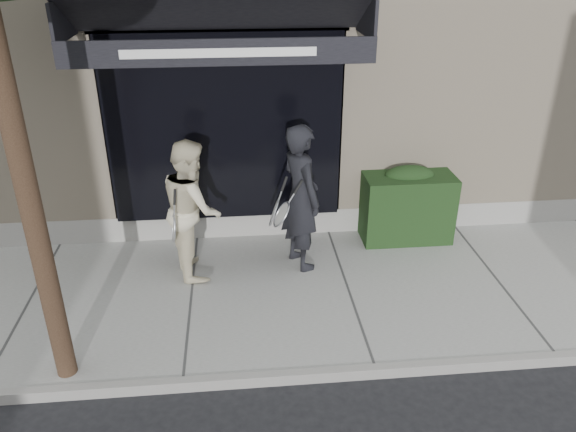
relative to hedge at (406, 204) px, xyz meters
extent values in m
plane|color=black|center=(-1.10, -1.25, -0.66)|extent=(80.00, 80.00, 0.00)
cube|color=gray|center=(-1.10, -1.25, -0.60)|extent=(20.00, 3.00, 0.12)
cube|color=gray|center=(-1.10, -2.80, -0.59)|extent=(20.00, 0.10, 0.14)
cube|color=beige|center=(-1.10, 3.75, 2.09)|extent=(14.00, 7.00, 5.50)
cube|color=gray|center=(-1.10, 0.45, -0.41)|extent=(14.02, 0.42, 0.50)
cube|color=black|center=(-2.60, 0.30, 1.14)|extent=(3.20, 0.30, 2.60)
cube|color=gray|center=(-4.20, 0.45, 1.14)|extent=(0.08, 0.40, 2.60)
cube|color=gray|center=(-1.00, 0.45, 1.14)|extent=(0.08, 0.40, 2.60)
cube|color=gray|center=(-2.60, 0.45, 2.48)|extent=(3.36, 0.40, 0.12)
cube|color=black|center=(-2.60, -0.25, 2.74)|extent=(3.60, 1.03, 0.55)
cube|color=black|center=(-2.60, -0.75, 2.35)|extent=(3.60, 0.05, 0.30)
cube|color=white|center=(-2.60, -0.78, 2.35)|extent=(2.20, 0.01, 0.10)
cube|color=black|center=(-4.38, -0.25, 2.66)|extent=(0.04, 1.00, 0.45)
cube|color=black|center=(-0.82, -0.25, 2.66)|extent=(0.04, 1.00, 0.45)
cube|color=black|center=(0.00, 0.00, -0.04)|extent=(1.30, 0.70, 1.00)
ellipsoid|color=black|center=(0.00, 0.00, 0.46)|extent=(0.71, 0.38, 0.27)
cylinder|color=black|center=(-4.30, -2.55, 1.74)|extent=(0.20, 0.20, 4.80)
imported|color=black|center=(-1.64, -0.62, 0.46)|extent=(0.71, 0.85, 1.99)
torus|color=silver|center=(-1.92, -0.86, 0.34)|extent=(0.22, 0.32, 0.27)
cylinder|color=silver|center=(-1.92, -0.86, 0.34)|extent=(0.18, 0.29, 0.23)
cylinder|color=silver|center=(-1.92, -0.86, 0.34)|extent=(0.17, 0.04, 0.11)
cylinder|color=black|center=(-1.92, -0.86, 0.34)|extent=(0.19, 0.06, 0.13)
torus|color=silver|center=(-2.02, -0.91, 0.40)|extent=(0.17, 0.32, 0.30)
cylinder|color=silver|center=(-2.02, -0.91, 0.40)|extent=(0.13, 0.28, 0.26)
cylinder|color=silver|center=(-2.02, -0.91, 0.40)|extent=(0.18, 0.05, 0.08)
cylinder|color=black|center=(-2.02, -0.91, 0.40)|extent=(0.20, 0.06, 0.09)
imported|color=beige|center=(-3.06, -0.64, 0.38)|extent=(0.88, 1.03, 1.84)
torus|color=silver|center=(-3.27, -0.99, 0.28)|extent=(0.11, 0.31, 0.30)
cylinder|color=silver|center=(-3.27, -0.99, 0.28)|extent=(0.08, 0.27, 0.27)
cylinder|color=silver|center=(-3.27, -0.99, 0.28)|extent=(0.18, 0.05, 0.04)
cylinder|color=black|center=(-3.27, -0.99, 0.28)|extent=(0.20, 0.07, 0.05)
camera|label=1|loc=(-2.46, -7.26, 3.50)|focal=35.00mm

